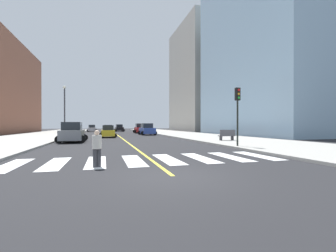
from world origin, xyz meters
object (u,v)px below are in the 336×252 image
(car_yellow_third, at_px, (108,132))
(car_silver_sixth, at_px, (92,128))
(car_blue_seventh, at_px, (147,130))
(pedestrian_crossing, at_px, (97,147))
(street_lamp, at_px, (65,106))
(traffic_light_near_corner, at_px, (238,105))
(car_gray_fifth, at_px, (72,133))
(car_black_second, at_px, (119,128))
(park_bench, at_px, (227,135))
(car_white_nearest, at_px, (108,130))
(car_red_fourth, at_px, (140,129))

(car_yellow_third, relative_size, car_silver_sixth, 0.96)
(car_blue_seventh, xyz_separation_m, pedestrian_crossing, (-7.72, -31.01, -0.09))
(car_yellow_third, distance_m, street_lamp, 8.12)
(car_yellow_third, relative_size, traffic_light_near_corner, 0.86)
(car_gray_fifth, bearing_deg, car_silver_sixth, 89.64)
(car_black_second, xyz_separation_m, park_bench, (8.66, -42.29, -0.21))
(car_silver_sixth, relative_size, park_bench, 2.27)
(car_gray_fifth, bearing_deg, car_yellow_third, 66.46)
(street_lamp, bearing_deg, pedestrian_crossing, -79.03)
(car_black_second, height_order, pedestrian_crossing, car_black_second)
(car_blue_seventh, distance_m, traffic_light_near_corner, 25.29)
(traffic_light_near_corner, height_order, pedestrian_crossing, traffic_light_near_corner)
(car_silver_sixth, bearing_deg, traffic_light_near_corner, -73.74)
(street_lamp, bearing_deg, car_silver_sixth, 84.22)
(car_black_second, relative_size, pedestrian_crossing, 2.77)
(traffic_light_near_corner, bearing_deg, street_lamp, -54.06)
(car_black_second, bearing_deg, car_silver_sixth, -4.91)
(car_white_nearest, xyz_separation_m, pedestrian_crossing, (-1.01, -36.52, 0.03))
(car_gray_fifth, height_order, pedestrian_crossing, car_gray_fifth)
(car_black_second, distance_m, car_gray_fifth, 39.35)
(car_gray_fifth, distance_m, car_blue_seventh, 18.57)
(car_white_nearest, distance_m, traffic_light_near_corner, 32.06)
(car_red_fourth, distance_m, car_gray_fifth, 26.67)
(car_blue_seventh, relative_size, traffic_light_near_corner, 1.03)
(car_yellow_third, height_order, car_blue_seventh, car_blue_seventh)
(car_yellow_third, height_order, park_bench, car_yellow_third)
(traffic_light_near_corner, distance_m, park_bench, 7.18)
(car_white_nearest, relative_size, car_red_fourth, 0.87)
(car_white_nearest, height_order, park_bench, car_white_nearest)
(car_yellow_third, xyz_separation_m, car_red_fourth, (7.04, 15.85, 0.16))
(car_red_fourth, distance_m, car_silver_sixth, 18.01)
(car_silver_sixth, height_order, park_bench, car_silver_sixth)
(car_silver_sixth, bearing_deg, park_bench, -68.64)
(car_red_fourth, distance_m, street_lamp, 18.46)
(car_yellow_third, bearing_deg, car_gray_fifth, -114.52)
(car_yellow_third, height_order, pedestrian_crossing, car_yellow_third)
(car_black_second, xyz_separation_m, car_silver_sixth, (-7.00, 0.30, -0.05))
(car_white_nearest, bearing_deg, car_silver_sixth, 99.05)
(car_silver_sixth, distance_m, park_bench, 45.38)
(car_white_nearest, distance_m, car_yellow_third, 12.21)
(car_gray_fifth, relative_size, car_blue_seventh, 0.99)
(park_bench, bearing_deg, car_white_nearest, 26.61)
(car_gray_fifth, relative_size, car_silver_sixth, 1.13)
(park_bench, relative_size, pedestrian_crossing, 1.14)
(car_black_second, bearing_deg, car_white_nearest, 77.03)
(car_red_fourth, bearing_deg, street_lamp, 43.76)
(car_black_second, relative_size, car_yellow_third, 1.12)
(car_yellow_third, relative_size, pedestrian_crossing, 2.48)
(car_black_second, height_order, car_red_fourth, car_red_fourth)
(car_red_fourth, height_order, car_gray_fifth, car_red_fourth)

